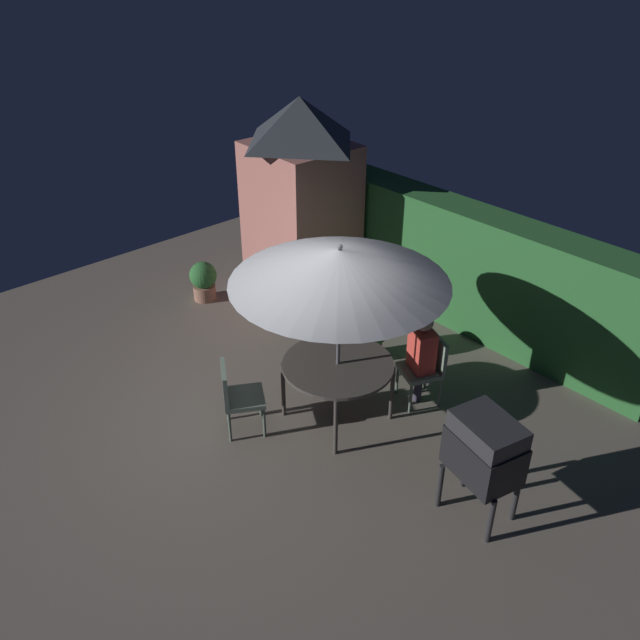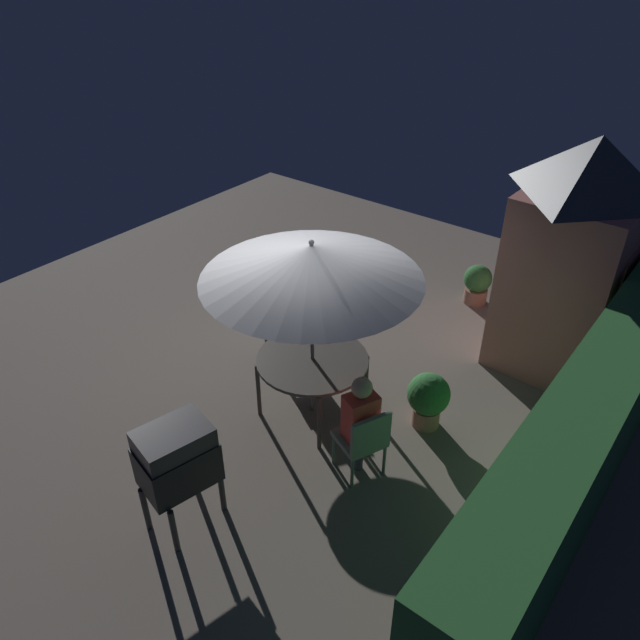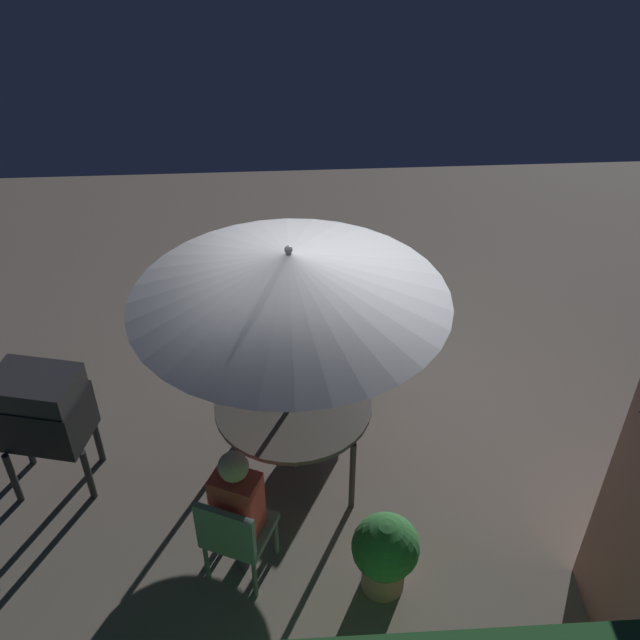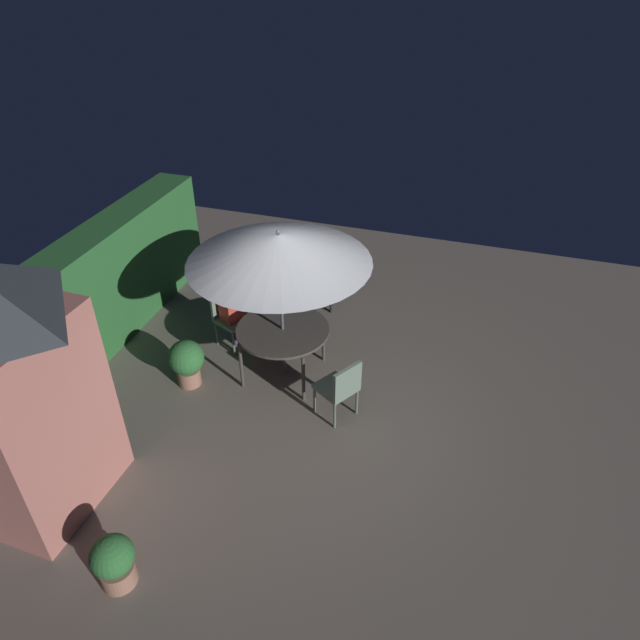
{
  "view_description": "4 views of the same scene",
  "coord_description": "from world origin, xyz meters",
  "px_view_note": "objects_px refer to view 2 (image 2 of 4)",
  "views": [
    {
      "loc": [
        4.97,
        -3.78,
        5.2
      ],
      "look_at": [
        0.18,
        0.52,
        1.27
      ],
      "focal_mm": 36.78,
      "sensor_mm": 36.0,
      "label": 1
    },
    {
      "loc": [
        4.85,
        4.09,
        5.06
      ],
      "look_at": [
        0.35,
        0.58,
        1.29
      ],
      "focal_mm": 34.05,
      "sensor_mm": 36.0,
      "label": 2
    },
    {
      "loc": [
        0.51,
        5.01,
        5.03
      ],
      "look_at": [
        0.2,
        0.0,
        1.23
      ],
      "focal_mm": 41.15,
      "sensor_mm": 36.0,
      "label": 3
    },
    {
      "loc": [
        -5.59,
        -1.92,
        5.47
      ],
      "look_at": [
        0.44,
        -0.0,
        1.08
      ],
      "focal_mm": 32.18,
      "sensor_mm": 36.0,
      "label": 4
    }
  ],
  "objects_px": {
    "patio_table": "(312,362)",
    "person_in_red": "(361,415)",
    "garden_shed": "(573,257)",
    "patio_umbrella": "(312,262)",
    "bbq_grill": "(177,459)",
    "potted_plant_by_grill": "(428,398)",
    "chair_far_side": "(282,324)",
    "chair_near_shed": "(364,439)",
    "potted_plant_by_shed": "(477,283)"
  },
  "relations": [
    {
      "from": "patio_table",
      "to": "person_in_red",
      "type": "relative_size",
      "value": 1.04
    },
    {
      "from": "garden_shed",
      "to": "patio_umbrella",
      "type": "relative_size",
      "value": 1.27
    },
    {
      "from": "bbq_grill",
      "to": "potted_plant_by_grill",
      "type": "xyz_separation_m",
      "value": [
        -2.68,
        1.21,
        -0.44
      ]
    },
    {
      "from": "bbq_grill",
      "to": "chair_far_side",
      "type": "xyz_separation_m",
      "value": [
        -2.67,
        -1.04,
        -0.33
      ]
    },
    {
      "from": "chair_near_shed",
      "to": "bbq_grill",
      "type": "bearing_deg",
      "value": -33.77
    },
    {
      "from": "potted_plant_by_grill",
      "to": "patio_umbrella",
      "type": "bearing_deg",
      "value": -62.54
    },
    {
      "from": "patio_table",
      "to": "chair_far_side",
      "type": "height_order",
      "value": "chair_far_side"
    },
    {
      "from": "person_in_red",
      "to": "bbq_grill",
      "type": "bearing_deg",
      "value": -31.21
    },
    {
      "from": "patio_table",
      "to": "chair_near_shed",
      "type": "xyz_separation_m",
      "value": [
        0.47,
        1.07,
        -0.21
      ]
    },
    {
      "from": "chair_near_shed",
      "to": "potted_plant_by_shed",
      "type": "relative_size",
      "value": 1.41
    },
    {
      "from": "patio_table",
      "to": "potted_plant_by_grill",
      "type": "xyz_separation_m",
      "value": [
        -0.63,
        1.22,
        -0.33
      ]
    },
    {
      "from": "garden_shed",
      "to": "bbq_grill",
      "type": "height_order",
      "value": "garden_shed"
    },
    {
      "from": "person_in_red",
      "to": "chair_far_side",
      "type": "bearing_deg",
      "value": -117.72
    },
    {
      "from": "chair_far_side",
      "to": "potted_plant_by_grill",
      "type": "xyz_separation_m",
      "value": [
        -0.01,
        2.24,
        -0.11
      ]
    },
    {
      "from": "garden_shed",
      "to": "chair_near_shed",
      "type": "xyz_separation_m",
      "value": [
        3.32,
        -0.82,
        -1.04
      ]
    },
    {
      "from": "potted_plant_by_shed",
      "to": "patio_table",
      "type": "bearing_deg",
      "value": -6.98
    },
    {
      "from": "bbq_grill",
      "to": "potted_plant_by_grill",
      "type": "height_order",
      "value": "bbq_grill"
    },
    {
      "from": "chair_near_shed",
      "to": "person_in_red",
      "type": "bearing_deg",
      "value": -113.92
    },
    {
      "from": "chair_near_shed",
      "to": "patio_table",
      "type": "bearing_deg",
      "value": -113.92
    },
    {
      "from": "potted_plant_by_shed",
      "to": "potted_plant_by_grill",
      "type": "xyz_separation_m",
      "value": [
        2.93,
        0.78,
        0.07
      ]
    },
    {
      "from": "chair_far_side",
      "to": "chair_near_shed",
      "type": "bearing_deg",
      "value": 62.42
    },
    {
      "from": "garden_shed",
      "to": "potted_plant_by_grill",
      "type": "bearing_deg",
      "value": -16.8
    },
    {
      "from": "garden_shed",
      "to": "chair_far_side",
      "type": "height_order",
      "value": "garden_shed"
    },
    {
      "from": "garden_shed",
      "to": "potted_plant_by_shed",
      "type": "xyz_separation_m",
      "value": [
        -0.72,
        -1.45,
        -1.22
      ]
    },
    {
      "from": "patio_umbrella",
      "to": "chair_far_side",
      "type": "xyz_separation_m",
      "value": [
        -0.62,
        -1.03,
        -1.54
      ]
    },
    {
      "from": "garden_shed",
      "to": "patio_table",
      "type": "xyz_separation_m",
      "value": [
        2.84,
        -1.88,
        -0.83
      ]
    },
    {
      "from": "patio_table",
      "to": "chair_far_side",
      "type": "xyz_separation_m",
      "value": [
        -0.62,
        -1.03,
        -0.21
      ]
    },
    {
      "from": "garden_shed",
      "to": "potted_plant_by_grill",
      "type": "height_order",
      "value": "garden_shed"
    },
    {
      "from": "chair_near_shed",
      "to": "potted_plant_by_grill",
      "type": "relative_size",
      "value": 1.25
    },
    {
      "from": "bbq_grill",
      "to": "potted_plant_by_shed",
      "type": "height_order",
      "value": "bbq_grill"
    },
    {
      "from": "potted_plant_by_shed",
      "to": "potted_plant_by_grill",
      "type": "distance_m",
      "value": 3.03
    },
    {
      "from": "patio_umbrella",
      "to": "potted_plant_by_shed",
      "type": "height_order",
      "value": "patio_umbrella"
    },
    {
      "from": "bbq_grill",
      "to": "patio_umbrella",
      "type": "bearing_deg",
      "value": -179.71
    },
    {
      "from": "patio_umbrella",
      "to": "patio_table",
      "type": "bearing_deg",
      "value": 180.0
    },
    {
      "from": "person_in_red",
      "to": "chair_near_shed",
      "type": "bearing_deg",
      "value": 66.08
    },
    {
      "from": "patio_table",
      "to": "potted_plant_by_shed",
      "type": "bearing_deg",
      "value": 173.02
    },
    {
      "from": "patio_table",
      "to": "person_in_red",
      "type": "distance_m",
      "value": 1.08
    },
    {
      "from": "garden_shed",
      "to": "patio_table",
      "type": "distance_m",
      "value": 3.51
    },
    {
      "from": "garden_shed",
      "to": "potted_plant_by_grill",
      "type": "distance_m",
      "value": 2.58
    },
    {
      "from": "bbq_grill",
      "to": "potted_plant_by_grill",
      "type": "distance_m",
      "value": 2.97
    },
    {
      "from": "patio_table",
      "to": "potted_plant_by_shed",
      "type": "distance_m",
      "value": 3.61
    },
    {
      "from": "patio_umbrella",
      "to": "potted_plant_by_shed",
      "type": "xyz_separation_m",
      "value": [
        -3.56,
        0.44,
        -1.72
      ]
    },
    {
      "from": "patio_table",
      "to": "person_in_red",
      "type": "height_order",
      "value": "person_in_red"
    },
    {
      "from": "potted_plant_by_grill",
      "to": "patio_table",
      "type": "bearing_deg",
      "value": -62.54
    },
    {
      "from": "person_in_red",
      "to": "patio_table",
      "type": "bearing_deg",
      "value": -113.92
    },
    {
      "from": "patio_table",
      "to": "bbq_grill",
      "type": "relative_size",
      "value": 1.1
    },
    {
      "from": "chair_far_side",
      "to": "patio_umbrella",
      "type": "bearing_deg",
      "value": 58.86
    },
    {
      "from": "chair_far_side",
      "to": "potted_plant_by_shed",
      "type": "xyz_separation_m",
      "value": [
        -2.94,
        1.46,
        -0.18
      ]
    },
    {
      "from": "bbq_grill",
      "to": "garden_shed",
      "type": "bearing_deg",
      "value": 159.04
    },
    {
      "from": "chair_near_shed",
      "to": "potted_plant_by_shed",
      "type": "distance_m",
      "value": 4.09
    }
  ]
}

